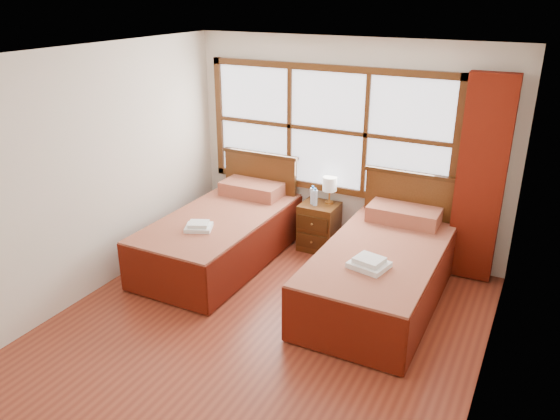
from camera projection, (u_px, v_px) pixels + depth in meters
The scene contains 15 objects.
floor at pixel (257, 334), 5.27m from camera, with size 4.50×4.50×0.00m, color brown.
ceiling at pixel (252, 56), 4.29m from camera, with size 4.50×4.50×0.00m, color white.
wall_back at pixel (346, 148), 6.63m from camera, with size 4.00×4.00×0.00m, color silver.
wall_left at pixel (87, 176), 5.63m from camera, with size 4.50×4.50×0.00m, color silver.
wall_right at pixel (496, 257), 3.93m from camera, with size 4.50×4.50×0.00m, color silver.
window at pixel (327, 130), 6.63m from camera, with size 3.16×0.06×1.56m.
curtain at pixel (480, 181), 5.89m from camera, with size 0.50×0.16×2.30m, color maroon.
bed_left at pixel (223, 233), 6.61m from camera, with size 1.15×2.22×1.12m.
bed_right at pixel (383, 269), 5.76m from camera, with size 1.17×2.28×1.15m.
nightstand at pixel (319, 227), 6.89m from camera, with size 0.45×0.45×0.61m.
towels_left at pixel (199, 226), 6.09m from camera, with size 0.37×0.35×0.09m.
towels_right at pixel (369, 263), 5.22m from camera, with size 0.40×0.37×0.10m.
lamp at pixel (330, 185), 6.74m from camera, with size 0.18×0.18×0.34m.
bottle_near at pixel (313, 196), 6.76m from camera, with size 0.06×0.06×0.23m.
bottle_far at pixel (315, 197), 6.72m from camera, with size 0.06×0.06×0.22m.
Camera 1 is at (2.22, -3.84, 3.09)m, focal length 35.00 mm.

